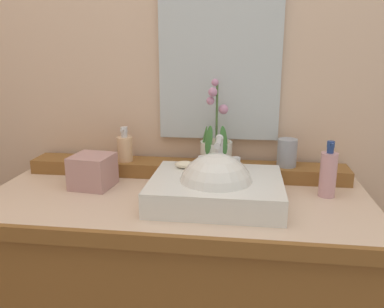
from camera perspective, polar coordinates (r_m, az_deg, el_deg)
wall_back at (r=1.59m, az=0.07°, el=16.22°), size 3.14×0.20×2.73m
back_ledge at (r=1.48m, az=-0.86°, el=-2.15°), size 1.17×0.12×0.05m
sink_basin at (r=1.23m, az=3.47°, el=-5.19°), size 0.40×0.33×0.26m
soap_bar at (r=1.32m, az=-0.98°, el=-1.53°), size 0.07×0.04×0.02m
potted_plant at (r=1.43m, az=3.48°, el=1.02°), size 0.12×0.12×0.31m
soap_dispenser at (r=1.50m, az=-9.64°, el=0.90°), size 0.06×0.06×0.13m
tumbler_cup at (r=1.45m, az=13.50°, el=0.19°), size 0.07×0.07×0.10m
lotion_bottle at (r=1.34m, az=18.98°, el=-2.64°), size 0.05×0.06×0.18m
tissue_box at (r=1.40m, az=-14.07°, el=-2.40°), size 0.14×0.14×0.11m
mirror at (r=1.47m, az=4.00°, el=14.55°), size 0.44×0.02×0.64m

